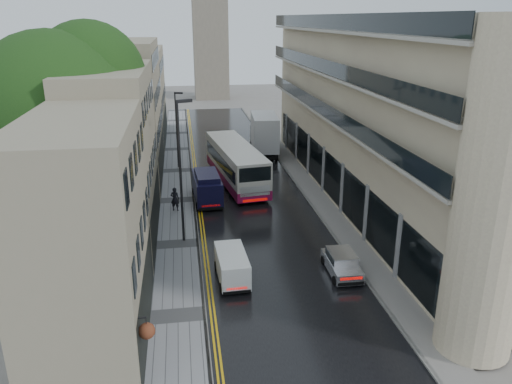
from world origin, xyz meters
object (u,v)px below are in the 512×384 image
object	(u,v)px
tree_far	(98,114)
pedestrian	(175,199)
silver_hatchback	(336,274)
lamp_post_far	(177,131)
navy_van	(197,194)
lamp_post_near	(180,174)
cream_bus	(231,177)
white_lorry	(254,138)
white_van	(222,279)
tree_near	(59,141)

from	to	relation	value
tree_far	pedestrian	xyz separation A→B (m)	(6.20, -7.82, -5.19)
silver_hatchback	lamp_post_far	world-z (taller)	lamp_post_far
navy_van	tree_far	bearing A→B (deg)	132.91
lamp_post_near	lamp_post_far	distance (m)	17.23
cream_bus	navy_van	distance (m)	3.89
tree_far	lamp_post_far	xyz separation A→B (m)	(6.47, 3.89, -2.49)
cream_bus	lamp_post_far	xyz separation A→B (m)	(-4.23, 8.87, 2.02)
white_lorry	lamp_post_near	bearing A→B (deg)	-107.04
white_lorry	white_van	bearing A→B (deg)	-97.85
navy_van	tree_near	bearing A→B (deg)	-149.90
tree_near	white_van	size ratio (longest dim) A/B	3.78
tree_near	lamp_post_far	bearing A→B (deg)	68.15
silver_hatchback	lamp_post_near	xyz separation A→B (m)	(-8.17, 6.89, 4.00)
navy_van	pedestrian	world-z (taller)	navy_van
tree_far	white_lorry	bearing A→B (deg)	22.87
tree_near	pedestrian	distance (m)	10.20
pedestrian	navy_van	bearing A→B (deg)	-159.37
white_lorry	navy_van	bearing A→B (deg)	-110.78
tree_far	lamp_post_near	size ratio (longest dim) A/B	1.36
tree_far	lamp_post_near	bearing A→B (deg)	-63.10
silver_hatchback	cream_bus	bearing A→B (deg)	106.58
silver_hatchback	navy_van	xyz separation A→B (m)	(-7.03, 12.55, 0.60)
lamp_post_near	lamp_post_far	bearing A→B (deg)	71.44
navy_van	pedestrian	distance (m)	1.73
tree_near	white_van	xyz separation A→B (m)	(8.99, -7.09, -6.09)
white_van	pedestrian	world-z (taller)	pedestrian
pedestrian	lamp_post_near	distance (m)	6.62
silver_hatchback	pedestrian	world-z (taller)	pedestrian
tree_near	white_lorry	xyz separation A→B (m)	(14.57, 19.02, -4.73)
silver_hatchback	white_van	size ratio (longest dim) A/B	0.97
tree_near	cream_bus	bearing A→B (deg)	36.10
tree_near	silver_hatchback	bearing A→B (deg)	-25.31
tree_near	pedestrian	bearing A→B (deg)	38.58
silver_hatchback	pedestrian	distance (m)	15.16
white_lorry	lamp_post_near	xyz separation A→B (m)	(-7.51, -19.33, 2.47)
white_lorry	silver_hatchback	world-z (taller)	white_lorry
white_van	cream_bus	bearing A→B (deg)	80.27
white_lorry	white_van	xyz separation A→B (m)	(-5.57, -26.11, -1.37)
white_lorry	lamp_post_far	distance (m)	8.22
white_van	navy_van	size ratio (longest dim) A/B	0.74
cream_bus	tree_near	bearing A→B (deg)	-151.56
cream_bus	silver_hatchback	distance (m)	15.83
white_van	pedestrian	size ratio (longest dim) A/B	2.00
white_van	pedestrian	bearing A→B (deg)	99.32
pedestrian	lamp_post_near	bearing A→B (deg)	111.00
white_van	navy_van	bearing A→B (deg)	91.48
white_lorry	lamp_post_far	world-z (taller)	lamp_post_far
tree_far	cream_bus	xyz separation A→B (m)	(10.70, -4.98, -4.52)
cream_bus	white_van	world-z (taller)	cream_bus
white_lorry	navy_van	world-z (taller)	white_lorry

